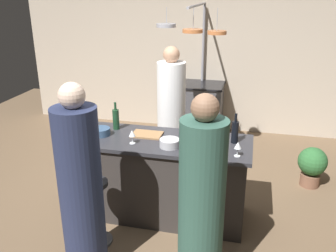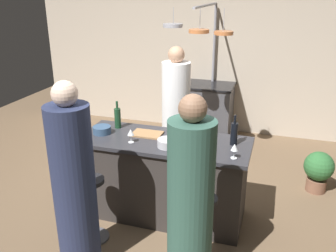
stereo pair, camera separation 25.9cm
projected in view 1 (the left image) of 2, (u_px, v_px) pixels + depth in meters
ground_plane at (165, 213)px, 4.11m from camera, size 9.00×9.00×0.00m
back_wall at (204, 55)px, 6.24m from camera, size 6.40×0.16×2.60m
kitchen_island at (165, 178)px, 3.95m from camera, size 1.80×0.72×0.90m
stove_range at (199, 109)px, 6.18m from camera, size 0.80×0.64×0.89m
chef at (171, 117)px, 4.76m from camera, size 0.36×0.36×1.72m
bar_stool_left at (96, 209)px, 3.53m from camera, size 0.28×0.28×0.68m
guest_left at (81, 191)px, 3.04m from camera, size 0.37×0.37×1.73m
bar_stool_right at (208, 225)px, 3.29m from camera, size 0.28×0.28×0.68m
guest_right at (201, 207)px, 2.83m from camera, size 0.36×0.36×1.70m
overhead_pot_rack at (196, 40)px, 5.14m from camera, size 0.90×1.56×2.17m
potted_plant at (312, 164)px, 4.59m from camera, size 0.36×0.36×0.52m
cutting_board at (147, 134)px, 3.91m from camera, size 0.32×0.22×0.02m
pepper_mill at (208, 137)px, 3.60m from camera, size 0.05×0.05×0.21m
wine_bottle_green at (116, 119)px, 4.04m from camera, size 0.07×0.07×0.31m
wine_bottle_white at (193, 129)px, 3.72m from camera, size 0.07×0.07×0.33m
wine_bottle_dark at (235, 131)px, 3.69m from camera, size 0.07×0.07×0.31m
wine_glass_near_right_guest at (132, 134)px, 3.67m from camera, size 0.07×0.07×0.15m
wine_glass_by_chef at (238, 146)px, 3.39m from camera, size 0.07×0.07×0.15m
mixing_bowl_blue at (101, 132)px, 3.90m from camera, size 0.20×0.20×0.08m
mixing_bowl_steel at (170, 143)px, 3.62m from camera, size 0.20×0.20×0.08m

